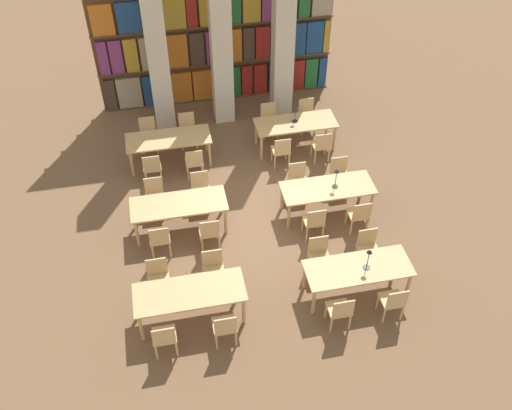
# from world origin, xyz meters

# --- Properties ---
(ground_plane) EXTENTS (40.00, 40.00, 0.00)m
(ground_plane) POSITION_xyz_m (0.00, 0.00, 0.00)
(ground_plane) COLOR brown
(bookshelf_bank) EXTENTS (6.45, 0.35, 5.50)m
(bookshelf_bank) POSITION_xyz_m (0.01, 5.18, 2.66)
(bookshelf_bank) COLOR brown
(bookshelf_bank) RESTS_ON ground_plane
(pillar_left) EXTENTS (0.51, 0.51, 6.00)m
(pillar_left) POSITION_xyz_m (-1.60, 4.12, 3.00)
(pillar_left) COLOR beige
(pillar_left) RESTS_ON ground_plane
(pillar_center) EXTENTS (0.51, 0.51, 6.00)m
(pillar_center) POSITION_xyz_m (0.00, 4.12, 3.00)
(pillar_center) COLOR beige
(pillar_center) RESTS_ON ground_plane
(pillar_right) EXTENTS (0.51, 0.51, 6.00)m
(pillar_right) POSITION_xyz_m (1.60, 4.12, 3.00)
(pillar_right) COLOR beige
(pillar_right) RESTS_ON ground_plane
(reading_table_0) EXTENTS (2.05, 0.81, 0.76)m
(reading_table_0) POSITION_xyz_m (-1.68, -2.33, 0.67)
(reading_table_0) COLOR tan
(reading_table_0) RESTS_ON ground_plane
(chair_0) EXTENTS (0.42, 0.40, 0.88)m
(chair_0) POSITION_xyz_m (-2.22, -3.02, 0.48)
(chair_0) COLOR tan
(chair_0) RESTS_ON ground_plane
(chair_1) EXTENTS (0.42, 0.40, 0.88)m
(chair_1) POSITION_xyz_m (-2.22, -1.65, 0.48)
(chair_1) COLOR tan
(chair_1) RESTS_ON ground_plane
(chair_2) EXTENTS (0.42, 0.40, 0.88)m
(chair_2) POSITION_xyz_m (-1.14, -3.02, 0.48)
(chair_2) COLOR tan
(chair_2) RESTS_ON ground_plane
(chair_3) EXTENTS (0.42, 0.40, 0.88)m
(chair_3) POSITION_xyz_m (-1.14, -1.65, 0.48)
(chair_3) COLOR tan
(chair_3) RESTS_ON ground_plane
(reading_table_1) EXTENTS (2.05, 0.81, 0.76)m
(reading_table_1) POSITION_xyz_m (1.54, -2.41, 0.67)
(reading_table_1) COLOR tan
(reading_table_1) RESTS_ON ground_plane
(chair_4) EXTENTS (0.42, 0.40, 0.88)m
(chair_4) POSITION_xyz_m (0.99, -3.09, 0.48)
(chair_4) COLOR tan
(chair_4) RESTS_ON ground_plane
(chair_5) EXTENTS (0.42, 0.40, 0.88)m
(chair_5) POSITION_xyz_m (0.99, -1.72, 0.48)
(chair_5) COLOR tan
(chair_5) RESTS_ON ground_plane
(chair_6) EXTENTS (0.42, 0.40, 0.88)m
(chair_6) POSITION_xyz_m (2.02, -3.09, 0.48)
(chair_6) COLOR tan
(chair_6) RESTS_ON ground_plane
(chair_7) EXTENTS (0.42, 0.40, 0.88)m
(chair_7) POSITION_xyz_m (2.02, -1.72, 0.48)
(chair_7) COLOR tan
(chair_7) RESTS_ON ground_plane
(desk_lamp_0) EXTENTS (0.14, 0.14, 0.49)m
(desk_lamp_0) POSITION_xyz_m (1.69, -2.44, 1.09)
(desk_lamp_0) COLOR #232328
(desk_lamp_0) RESTS_ON reading_table_1
(reading_table_2) EXTENTS (2.05, 0.81, 0.76)m
(reading_table_2) POSITION_xyz_m (-1.62, 0.06, 0.67)
(reading_table_2) COLOR tan
(reading_table_2) RESTS_ON ground_plane
(chair_8) EXTENTS (0.42, 0.40, 0.88)m
(chair_8) POSITION_xyz_m (-2.11, -0.62, 0.48)
(chair_8) COLOR tan
(chair_8) RESTS_ON ground_plane
(chair_9) EXTENTS (0.42, 0.40, 0.88)m
(chair_9) POSITION_xyz_m (-2.11, 0.75, 0.48)
(chair_9) COLOR tan
(chair_9) RESTS_ON ground_plane
(chair_10) EXTENTS (0.42, 0.40, 0.88)m
(chair_10) POSITION_xyz_m (-1.07, -0.62, 0.48)
(chair_10) COLOR tan
(chair_10) RESTS_ON ground_plane
(chair_11) EXTENTS (0.42, 0.40, 0.88)m
(chair_11) POSITION_xyz_m (-1.07, 0.75, 0.48)
(chair_11) COLOR tan
(chair_11) RESTS_ON ground_plane
(reading_table_3) EXTENTS (2.05, 0.81, 0.76)m
(reading_table_3) POSITION_xyz_m (1.64, -0.08, 0.67)
(reading_table_3) COLOR tan
(reading_table_3) RESTS_ON ground_plane
(chair_12) EXTENTS (0.42, 0.40, 0.88)m
(chair_12) POSITION_xyz_m (1.16, -0.77, 0.48)
(chair_12) COLOR tan
(chair_12) RESTS_ON ground_plane
(chair_13) EXTENTS (0.42, 0.40, 0.88)m
(chair_13) POSITION_xyz_m (1.16, 0.61, 0.48)
(chair_13) COLOR tan
(chair_13) RESTS_ON ground_plane
(chair_14) EXTENTS (0.42, 0.40, 0.88)m
(chair_14) POSITION_xyz_m (2.16, -0.77, 0.48)
(chair_14) COLOR tan
(chair_14) RESTS_ON ground_plane
(chair_15) EXTENTS (0.42, 0.40, 0.88)m
(chair_15) POSITION_xyz_m (2.16, 0.61, 0.48)
(chair_15) COLOR tan
(chair_15) RESTS_ON ground_plane
(desk_lamp_1) EXTENTS (0.14, 0.14, 0.49)m
(desk_lamp_1) POSITION_xyz_m (1.80, -0.09, 1.09)
(desk_lamp_1) COLOR #232328
(desk_lamp_1) RESTS_ON reading_table_3
(reading_table_4) EXTENTS (2.05, 0.81, 0.76)m
(reading_table_4) POSITION_xyz_m (-1.62, 2.43, 0.67)
(reading_table_4) COLOR tan
(reading_table_4) RESTS_ON ground_plane
(chair_16) EXTENTS (0.42, 0.40, 0.88)m
(chair_16) POSITION_xyz_m (-2.09, 1.74, 0.48)
(chair_16) COLOR tan
(chair_16) RESTS_ON ground_plane
(chair_17) EXTENTS (0.42, 0.40, 0.88)m
(chair_17) POSITION_xyz_m (-2.09, 3.12, 0.48)
(chair_17) COLOR tan
(chair_17) RESTS_ON ground_plane
(chair_18) EXTENTS (0.42, 0.40, 0.88)m
(chair_18) POSITION_xyz_m (-1.09, 1.74, 0.48)
(chair_18) COLOR tan
(chair_18) RESTS_ON ground_plane
(chair_19) EXTENTS (0.42, 0.40, 0.88)m
(chair_19) POSITION_xyz_m (-1.09, 3.12, 0.48)
(chair_19) COLOR tan
(chair_19) RESTS_ON ground_plane
(reading_table_5) EXTENTS (2.05, 0.81, 0.76)m
(reading_table_5) POSITION_xyz_m (1.57, 2.44, 0.67)
(reading_table_5) COLOR tan
(reading_table_5) RESTS_ON ground_plane
(chair_20) EXTENTS (0.42, 0.40, 0.88)m
(chair_20) POSITION_xyz_m (1.04, 1.76, 0.48)
(chair_20) COLOR tan
(chair_20) RESTS_ON ground_plane
(chair_21) EXTENTS (0.42, 0.40, 0.88)m
(chair_21) POSITION_xyz_m (1.04, 3.13, 0.48)
(chair_21) COLOR tan
(chair_21) RESTS_ON ground_plane
(chair_22) EXTENTS (0.42, 0.40, 0.88)m
(chair_22) POSITION_xyz_m (2.06, 1.76, 0.48)
(chair_22) COLOR tan
(chair_22) RESTS_ON ground_plane
(chair_23) EXTENTS (0.42, 0.40, 0.88)m
(chair_23) POSITION_xyz_m (2.06, 3.13, 0.48)
(chair_23) COLOR tan
(chair_23) RESTS_ON ground_plane
(desk_lamp_2) EXTENTS (0.14, 0.14, 0.44)m
(desk_lamp_2) POSITION_xyz_m (1.56, 2.48, 1.05)
(desk_lamp_2) COLOR #232328
(desk_lamp_2) RESTS_ON reading_table_5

